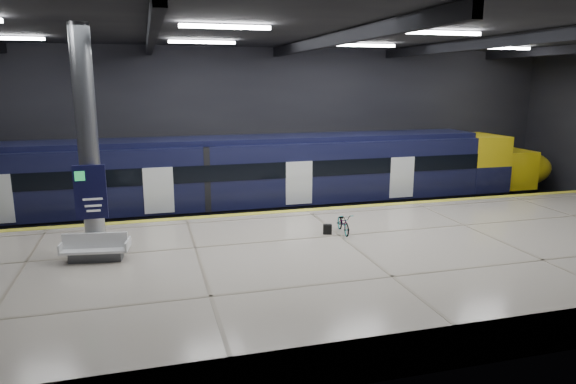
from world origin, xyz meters
name	(u,v)px	position (x,y,z in m)	size (l,w,h in m)	color
ground	(329,256)	(0.00, 0.00, 0.00)	(30.00, 30.00, 0.00)	black
room_shell	(332,100)	(0.00, 0.00, 5.72)	(30.10, 16.10, 8.05)	black
platform	(356,265)	(0.00, -2.50, 0.55)	(30.00, 11.00, 1.10)	beige
safety_strip	(307,210)	(0.00, 2.75, 1.11)	(30.00, 0.40, 0.01)	yellow
rails	(290,217)	(0.00, 5.50, 0.08)	(30.00, 1.52, 0.16)	gray
train	(265,177)	(-1.17, 5.50, 2.06)	(29.40, 2.84, 3.79)	black
bench	(96,251)	(-7.98, -1.45, 1.40)	(2.04, 1.07, 0.86)	#595B60
bicycle	(343,223)	(0.23, -0.74, 1.46)	(0.48, 1.38, 0.72)	#99999E
pannier_bag	(327,229)	(-0.37, -0.74, 1.28)	(0.30, 0.18, 0.35)	black
info_column	(88,148)	(-8.00, -1.03, 4.46)	(0.90, 0.78, 6.90)	#9EA0A5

